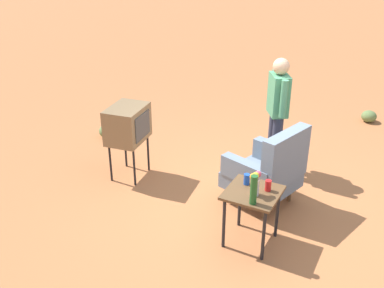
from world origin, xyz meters
TOP-DOWN VIEW (x-y plane):
  - ground_plane at (0.00, 0.00)m, footprint 60.00×60.00m
  - armchair at (0.00, 0.15)m, footprint 0.95×0.97m
  - side_table at (0.81, 0.24)m, footprint 0.56×0.56m
  - tv_on_stand at (0.20, -1.78)m, footprint 0.65×0.52m
  - person_standing at (-0.90, -0.07)m, footprint 0.49×0.38m
  - bottle_wine_green at (1.02, 0.32)m, footprint 0.07×0.07m
  - soda_can_blue at (0.69, 0.13)m, footprint 0.07×0.07m
  - soda_can_red at (0.71, 0.38)m, footprint 0.07×0.07m
  - flower_vase at (0.86, 0.28)m, footprint 0.15×0.10m
  - shrub_near at (-0.68, -2.84)m, footprint 0.30×0.30m
  - shrub_mid at (-3.40, 0.89)m, footprint 0.27×0.27m

SIDE VIEW (x-z plane):
  - ground_plane at x=0.00m, z-range 0.00..0.00m
  - shrub_mid at x=-3.40m, z-range 0.00..0.21m
  - shrub_near at x=-0.68m, z-range 0.00..0.23m
  - armchair at x=0.00m, z-range -0.03..1.03m
  - side_table at x=0.81m, z-range 0.23..0.88m
  - soda_can_blue at x=0.69m, z-range 0.65..0.77m
  - soda_can_red at x=0.71m, z-range 0.65..0.77m
  - tv_on_stand at x=0.20m, z-range 0.27..1.30m
  - flower_vase at x=0.86m, z-range 0.67..0.93m
  - bottle_wine_green at x=1.02m, z-range 0.65..0.97m
  - person_standing at x=-0.90m, z-range 0.12..1.76m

